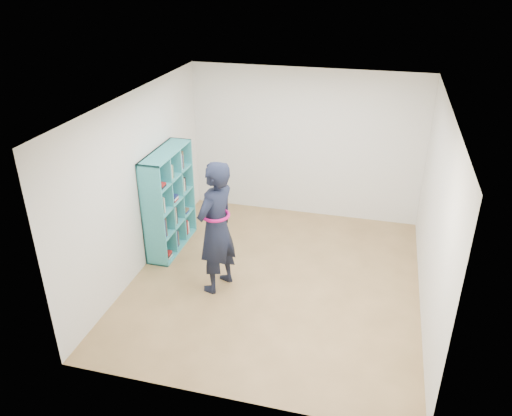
# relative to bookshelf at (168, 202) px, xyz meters

# --- Properties ---
(floor) EXTENTS (4.50, 4.50, 0.00)m
(floor) POSITION_rel_bookshelf_xyz_m (1.84, -0.52, -0.79)
(floor) COLOR olive
(floor) RESTS_ON ground
(ceiling) EXTENTS (4.50, 4.50, 0.00)m
(ceiling) POSITION_rel_bookshelf_xyz_m (1.84, -0.52, 1.81)
(ceiling) COLOR white
(ceiling) RESTS_ON wall_back
(wall_left) EXTENTS (0.02, 4.50, 2.60)m
(wall_left) POSITION_rel_bookshelf_xyz_m (-0.16, -0.52, 0.51)
(wall_left) COLOR silver
(wall_left) RESTS_ON floor
(wall_right) EXTENTS (0.02, 4.50, 2.60)m
(wall_right) POSITION_rel_bookshelf_xyz_m (3.84, -0.52, 0.51)
(wall_right) COLOR silver
(wall_right) RESTS_ON floor
(wall_back) EXTENTS (4.00, 0.02, 2.60)m
(wall_back) POSITION_rel_bookshelf_xyz_m (1.84, 1.73, 0.51)
(wall_back) COLOR silver
(wall_back) RESTS_ON floor
(wall_front) EXTENTS (4.00, 0.02, 2.60)m
(wall_front) POSITION_rel_bookshelf_xyz_m (1.84, -2.77, 0.51)
(wall_front) COLOR silver
(wall_front) RESTS_ON floor
(bookshelf) EXTENTS (0.35, 1.22, 1.62)m
(bookshelf) POSITION_rel_bookshelf_xyz_m (0.00, 0.00, 0.00)
(bookshelf) COLOR teal
(bookshelf) RESTS_ON floor
(person) EXTENTS (0.66, 0.80, 1.88)m
(person) POSITION_rel_bookshelf_xyz_m (1.09, -0.87, 0.16)
(person) COLOR black
(person) RESTS_ON floor
(smartphone) EXTENTS (0.04, 0.09, 0.14)m
(smartphone) POSITION_rel_bookshelf_xyz_m (0.99, -0.74, 0.28)
(smartphone) COLOR silver
(smartphone) RESTS_ON person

